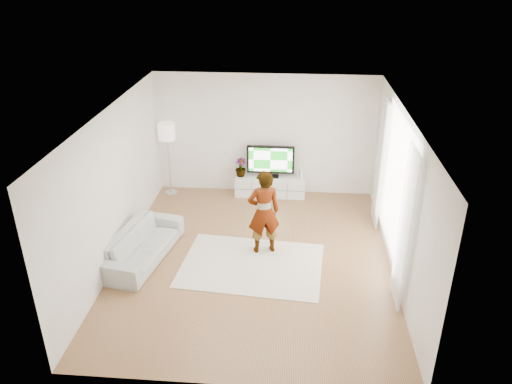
# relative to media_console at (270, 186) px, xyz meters

# --- Properties ---
(floor) EXTENTS (6.00, 6.00, 0.00)m
(floor) POSITION_rel_media_console_xyz_m (-0.14, -2.76, -0.23)
(floor) COLOR #A7774B
(floor) RESTS_ON ground
(ceiling) EXTENTS (6.00, 6.00, 0.00)m
(ceiling) POSITION_rel_media_console_xyz_m (-0.14, -2.76, 2.57)
(ceiling) COLOR white
(ceiling) RESTS_ON wall_back
(wall_left) EXTENTS (0.02, 6.00, 2.80)m
(wall_left) POSITION_rel_media_console_xyz_m (-2.64, -2.76, 1.17)
(wall_left) COLOR white
(wall_left) RESTS_ON floor
(wall_right) EXTENTS (0.02, 6.00, 2.80)m
(wall_right) POSITION_rel_media_console_xyz_m (2.36, -2.76, 1.17)
(wall_right) COLOR white
(wall_right) RESTS_ON floor
(wall_back) EXTENTS (5.00, 0.02, 2.80)m
(wall_back) POSITION_rel_media_console_xyz_m (-0.14, 0.24, 1.17)
(wall_back) COLOR white
(wall_back) RESTS_ON floor
(wall_front) EXTENTS (5.00, 0.02, 2.80)m
(wall_front) POSITION_rel_media_console_xyz_m (-0.14, -5.76, 1.17)
(wall_front) COLOR white
(wall_front) RESTS_ON floor
(window) EXTENTS (0.01, 2.60, 2.50)m
(window) POSITION_rel_media_console_xyz_m (2.34, -2.46, 1.22)
(window) COLOR white
(window) RESTS_ON wall_right
(curtain_near) EXTENTS (0.04, 0.70, 2.60)m
(curtain_near) POSITION_rel_media_console_xyz_m (2.26, -3.76, 1.12)
(curtain_near) COLOR white
(curtain_near) RESTS_ON floor
(curtain_far) EXTENTS (0.04, 0.70, 2.60)m
(curtain_far) POSITION_rel_media_console_xyz_m (2.26, -1.16, 1.12)
(curtain_far) COLOR white
(curtain_far) RESTS_ON floor
(media_console) EXTENTS (1.62, 0.46, 0.46)m
(media_console) POSITION_rel_media_console_xyz_m (0.00, 0.00, 0.00)
(media_console) COLOR silver
(media_console) RESTS_ON floor
(television) EXTENTS (1.09, 0.21, 0.76)m
(television) POSITION_rel_media_console_xyz_m (0.00, 0.03, 0.64)
(television) COLOR black
(television) RESTS_ON media_console
(game_console) EXTENTS (0.08, 0.17, 0.22)m
(game_console) POSITION_rel_media_console_xyz_m (0.71, -0.00, 0.34)
(game_console) COLOR white
(game_console) RESTS_ON media_console
(potted_plant) EXTENTS (0.30, 0.30, 0.43)m
(potted_plant) POSITION_rel_media_console_xyz_m (-0.69, 0.00, 0.44)
(potted_plant) COLOR #3F7238
(potted_plant) RESTS_ON media_console
(rug) EXTENTS (2.67, 2.03, 0.01)m
(rug) POSITION_rel_media_console_xyz_m (-0.17, -2.96, -0.22)
(rug) COLOR beige
(rug) RESTS_ON floor
(player) EXTENTS (0.69, 0.54, 1.66)m
(player) POSITION_rel_media_console_xyz_m (0.01, -2.45, 0.61)
(player) COLOR #334772
(player) RESTS_ON rug
(sofa) EXTENTS (1.15, 2.15, 0.59)m
(sofa) POSITION_rel_media_console_xyz_m (-2.20, -2.87, 0.07)
(sofa) COLOR #B7B7B2
(sofa) RESTS_ON floor
(floor_lamp) EXTENTS (0.38, 0.38, 1.72)m
(floor_lamp) POSITION_rel_media_console_xyz_m (-2.34, -0.09, 1.22)
(floor_lamp) COLOR silver
(floor_lamp) RESTS_ON floor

